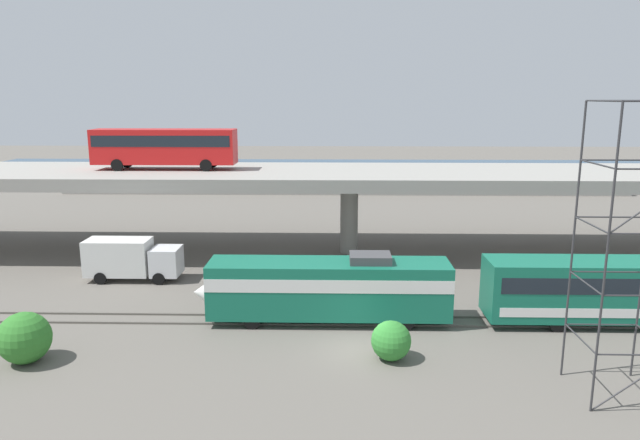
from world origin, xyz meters
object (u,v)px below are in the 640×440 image
(service_truck_west, at_px, (131,258))
(train_locomotive, at_px, (317,286))
(parked_car_3, at_px, (339,170))
(parked_car_1, at_px, (390,170))
(scaffolding_tower, at_px, (629,245))
(parked_car_2, at_px, (514,174))
(parked_car_0, at_px, (489,171))
(transit_bus_on_overpass, at_px, (164,145))

(service_truck_west, bearing_deg, train_locomotive, -29.25)
(train_locomotive, height_order, parked_car_3, train_locomotive)
(train_locomotive, height_order, parked_car_1, train_locomotive)
(train_locomotive, xyz_separation_m, parked_car_1, (9.23, 53.47, 0.30))
(scaffolding_tower, distance_m, parked_car_2, 59.86)
(service_truck_west, relative_size, parked_car_2, 1.45)
(parked_car_0, bearing_deg, transit_bus_on_overpass, -135.61)
(parked_car_0, xyz_separation_m, parked_car_1, (-14.37, 0.97, -0.00))
(train_locomotive, bearing_deg, transit_bus_on_overpass, -50.62)
(scaffolding_tower, bearing_deg, parked_car_3, 100.97)
(train_locomotive, xyz_separation_m, service_truck_west, (-13.82, 7.74, -0.56))
(scaffolding_tower, height_order, parked_car_2, scaffolding_tower)
(service_truck_west, height_order, parked_car_2, parked_car_2)
(transit_bus_on_overpass, xyz_separation_m, parked_car_0, (36.99, 36.21, -6.66))
(parked_car_1, bearing_deg, parked_car_3, 2.42)
(parked_car_0, relative_size, parked_car_2, 0.93)
(scaffolding_tower, distance_m, parked_car_1, 62.19)
(scaffolding_tower, height_order, parked_car_3, scaffolding_tower)
(parked_car_0, distance_m, parked_car_2, 3.82)
(scaffolding_tower, bearing_deg, parked_car_0, 80.75)
(parked_car_3, bearing_deg, transit_bus_on_overpass, 67.68)
(parked_car_0, relative_size, parked_car_3, 1.08)
(train_locomotive, distance_m, transit_bus_on_overpass, 22.21)
(service_truck_west, relative_size, parked_car_0, 1.55)
(service_truck_west, relative_size, parked_car_1, 1.69)
(service_truck_west, xyz_separation_m, scaffolding_tower, (27.51, -16.14, 5.29))
(service_truck_west, xyz_separation_m, parked_car_2, (40.25, 42.19, 0.86))
(parked_car_1, relative_size, parked_car_2, 0.86)
(parked_car_3, bearing_deg, parked_car_0, 178.30)
(train_locomotive, relative_size, parked_car_1, 3.77)
(parked_car_3, bearing_deg, scaffolding_tower, 100.97)
(parked_car_0, height_order, parked_car_3, same)
(parked_car_0, bearing_deg, parked_car_2, -42.43)
(train_locomotive, xyz_separation_m, scaffolding_tower, (13.68, -8.40, 4.73))
(parked_car_2, height_order, parked_car_3, same)
(service_truck_west, height_order, scaffolding_tower, scaffolding_tower)
(transit_bus_on_overpass, distance_m, parked_car_1, 44.02)
(parked_car_2, bearing_deg, parked_car_0, -42.43)
(scaffolding_tower, relative_size, parked_car_2, 2.79)
(train_locomotive, relative_size, scaffolding_tower, 1.16)
(parked_car_3, bearing_deg, service_truck_west, 71.07)
(parked_car_0, bearing_deg, scaffolding_tower, -99.25)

